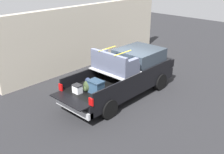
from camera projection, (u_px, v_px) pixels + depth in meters
The scene contains 3 objects.
ground_plane at pixel (121, 96), 12.00m from camera, with size 40.00×40.00×0.00m, color #262628.
pickup_truck at pixel (127, 73), 11.87m from camera, with size 6.05×2.06×2.23m.
building_facade at pixel (91, 35), 15.25m from camera, with size 11.39×0.36×3.48m, color beige.
Camera 1 is at (-8.11, -7.02, 5.46)m, focal length 42.39 mm.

